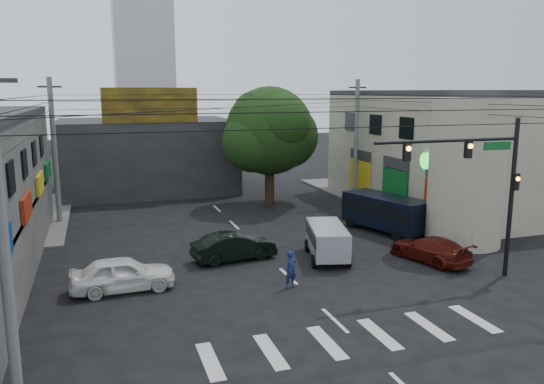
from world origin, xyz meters
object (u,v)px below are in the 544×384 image
street_tree (270,131)px  utility_pole_far_left (55,152)px  maroon_sedan (430,249)px  traffic_officer (291,270)px  silver_minivan (327,242)px  utility_pole_near_left (2,234)px  white_compact (123,274)px  navy_van (386,214)px  utility_pole_far_right (356,142)px  traffic_gantry (482,173)px  dark_sedan (234,247)px

street_tree → utility_pole_far_left: bearing=-176.1°
maroon_sedan → utility_pole_far_left: bearing=-52.9°
street_tree → traffic_officer: street_tree is taller
silver_minivan → traffic_officer: bearing=150.7°
utility_pole_near_left → utility_pole_far_left: size_ratio=1.00×
white_compact → navy_van: bearing=-73.9°
utility_pole_far_left → utility_pole_far_right: bearing=0.0°
silver_minivan → navy_van: size_ratio=0.73×
maroon_sedan → traffic_officer: (-7.83, -1.26, 0.20)m
utility_pole_near_left → silver_minivan: 16.09m
traffic_gantry → navy_van: 9.32m
street_tree → utility_pole_far_left: 14.56m
maroon_sedan → navy_van: navy_van is taller
utility_pole_far_left → silver_minivan: 18.36m
dark_sedan → white_compact: (-5.50, -2.54, 0.04)m
traffic_gantry → white_compact: 16.03m
traffic_gantry → traffic_officer: (-8.22, 1.62, -4.01)m
street_tree → white_compact: (-11.25, -14.40, -4.74)m
utility_pole_far_right → traffic_officer: utility_pole_far_right is taller
utility_pole_near_left → utility_pole_far_left: bearing=90.0°
maroon_sedan → silver_minivan: bearing=-37.3°
utility_pole_far_right → utility_pole_near_left: bearing=-135.7°
utility_pole_far_right → maroon_sedan: utility_pole_far_right is taller
traffic_gantry → utility_pole_near_left: size_ratio=0.78×
utility_pole_far_left → traffic_officer: bearing=-56.7°
street_tree → maroon_sedan: 16.24m
utility_pole_near_left → utility_pole_far_right: (21.00, 20.50, 0.00)m
silver_minivan → navy_van: (5.48, 3.68, 0.24)m
utility_pole_near_left → silver_minivan: utility_pole_near_left is taller
navy_van → traffic_officer: (-8.61, -6.90, -0.27)m
traffic_gantry → traffic_officer: traffic_gantry is taller
street_tree → utility_pole_far_left: size_ratio=0.95×
maroon_sedan → silver_minivan: (-4.70, 1.96, 0.22)m
utility_pole_far_right → dark_sedan: size_ratio=2.11×
white_compact → utility_pole_far_left: bearing=12.1°
dark_sedan → navy_van: bearing=-84.3°
white_compact → dark_sedan: bearing=-66.8°
utility_pole_near_left → white_compact: 8.71m
maroon_sedan → navy_van: (0.78, 5.64, 0.46)m
street_tree → traffic_gantry: size_ratio=1.21×
utility_pole_near_left → traffic_officer: (10.10, 5.12, -3.78)m
utility_pole_near_left → maroon_sedan: (17.94, 6.38, -3.97)m
utility_pole_near_left → traffic_officer: size_ratio=5.58×
utility_pole_near_left → traffic_officer: bearing=26.9°
utility_pole_far_left → traffic_officer: (10.10, -15.38, -3.78)m
utility_pole_far_left → silver_minivan: (13.24, -12.16, -3.75)m
utility_pole_far_left → silver_minivan: utility_pole_far_left is taller
navy_van → traffic_officer: 11.04m
utility_pole_far_right → maroon_sedan: size_ratio=1.98×
white_compact → traffic_officer: 7.13m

